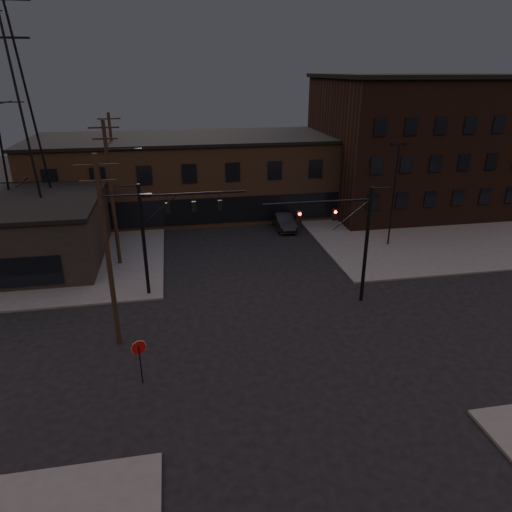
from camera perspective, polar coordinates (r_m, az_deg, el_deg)
The scene contains 17 objects.
ground at distance 27.01m, azimuth 3.70°, elevation -11.07°, with size 140.00×140.00×0.00m, color black.
sidewalk_ne at distance 53.93m, azimuth 21.12°, elevation 4.90°, with size 30.00×30.00×0.15m, color #474744.
sidewalk_nw at distance 49.01m, azimuth -29.22°, elevation 1.85°, with size 30.00×30.00×0.15m, color #474744.
building_row at distance 51.31m, azimuth -3.82°, elevation 10.06°, with size 40.00×12.00×8.00m, color #4F3A2A.
building_right at distance 55.85m, azimuth 20.02°, elevation 12.94°, with size 22.00×16.00×14.00m, color black.
traffic_signal_near at distance 30.24m, azimuth 11.77°, elevation 2.70°, with size 7.12×0.24×8.00m.
traffic_signal_far at distance 31.41m, azimuth -11.68°, elevation 3.61°, with size 7.12×0.24×8.00m.
stop_sign at distance 23.82m, azimuth -14.39°, elevation -11.55°, with size 0.72×0.33×2.48m.
utility_pole_near at distance 25.72m, azimuth -17.96°, elevation 0.76°, with size 3.70×0.28×11.00m.
utility_pole_mid at distance 37.16m, azimuth -17.53°, elevation 7.71°, with size 3.70×0.28×11.50m.
utility_pole_far at distance 49.01m, azimuth -17.29°, elevation 10.67°, with size 2.20×0.28×11.00m.
transmission_tower at distance 41.73m, azimuth -28.77°, elevation 16.51°, with size 7.00×7.00×25.00m, color black, non-canonical shape.
lot_light_a at distance 41.50m, azimuth 16.93°, elevation 8.36°, with size 1.50×0.28×9.14m.
lot_light_b at distance 48.65m, azimuth 20.71°, elevation 9.84°, with size 1.50×0.28×9.14m.
parked_car_lot_a at distance 49.92m, azimuth 18.51°, elevation 5.05°, with size 2.03×5.04×1.72m, color black.
parked_car_lot_b at distance 49.30m, azimuth 14.96°, elevation 5.12°, with size 2.11×5.19×1.50m, color silver.
car_crossing at distance 45.77m, azimuth 3.47°, elevation 4.39°, with size 1.68×4.81×1.59m, color black.
Camera 1 is at (-5.76, -21.82, 14.83)m, focal length 32.00 mm.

